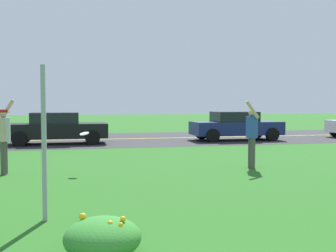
% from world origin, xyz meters
% --- Properties ---
extents(ground_plane, '(120.00, 120.00, 0.00)m').
position_xyz_m(ground_plane, '(0.00, 9.90, 0.00)').
color(ground_plane, '#26601E').
extents(highway_strip, '(120.00, 8.82, 0.01)m').
position_xyz_m(highway_strip, '(0.00, 19.80, 0.00)').
color(highway_strip, '#2D2D30').
rests_on(highway_strip, ground).
extents(highway_center_stripe, '(120.00, 0.16, 0.00)m').
position_xyz_m(highway_center_stripe, '(0.00, 19.80, 0.01)').
color(highway_center_stripe, yellow).
rests_on(highway_center_stripe, ground).
extents(daylily_clump_front_left, '(0.93, 0.95, 0.51)m').
position_xyz_m(daylily_clump_front_left, '(-0.48, 3.48, 0.24)').
color(daylily_clump_front_left, '#337F2D').
rests_on(daylily_clump_front_left, ground).
extents(sign_post_near_path, '(0.07, 0.10, 2.44)m').
position_xyz_m(sign_post_near_path, '(-1.27, 5.21, 1.22)').
color(sign_post_near_path, '#93969B').
rests_on(sign_post_near_path, ground).
extents(person_thrower_red_cap_gray_shirt, '(0.43, 0.49, 1.97)m').
position_xyz_m(person_thrower_red_cap_gray_shirt, '(-2.63, 9.77, 1.04)').
color(person_thrower_red_cap_gray_shirt, '#B2B2B7').
rests_on(person_thrower_red_cap_gray_shirt, ground).
extents(person_catcher_blue_shirt, '(0.46, 0.50, 1.94)m').
position_xyz_m(person_catcher_blue_shirt, '(4.11, 9.39, 1.02)').
color(person_catcher_blue_shirt, '#2D4C9E').
rests_on(person_catcher_blue_shirt, ground).
extents(frisbee_white, '(0.25, 0.24, 0.12)m').
position_xyz_m(frisbee_white, '(-0.59, 9.62, 1.04)').
color(frisbee_white, white).
extents(car_black_center_left, '(4.50, 2.00, 1.45)m').
position_xyz_m(car_black_center_left, '(-1.69, 17.81, 0.74)').
color(car_black_center_left, black).
rests_on(car_black_center_left, ground).
extents(car_navy_center_right, '(4.50, 2.00, 1.45)m').
position_xyz_m(car_navy_center_right, '(7.06, 17.81, 0.74)').
color(car_navy_center_right, navy).
rests_on(car_navy_center_right, ground).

